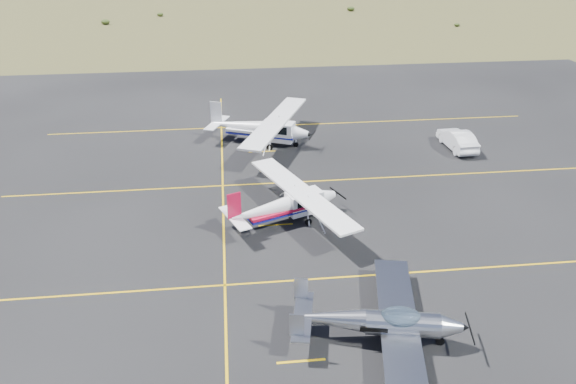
# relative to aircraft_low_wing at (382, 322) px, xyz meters

# --- Properties ---
(ground) EXTENTS (1600.00, 1600.00, 0.00)m
(ground) POSITION_rel_aircraft_low_wing_xyz_m (-0.48, 2.71, -1.02)
(ground) COLOR #383D1C
(ground) RESTS_ON ground
(apron) EXTENTS (72.00, 72.00, 0.02)m
(apron) POSITION_rel_aircraft_low_wing_xyz_m (-0.48, 9.71, -1.02)
(apron) COLOR black
(apron) RESTS_ON ground
(aircraft_low_wing) EXTENTS (7.20, 9.91, 2.14)m
(aircraft_low_wing) POSITION_rel_aircraft_low_wing_xyz_m (0.00, 0.00, 0.00)
(aircraft_low_wing) COLOR #B8BABF
(aircraft_low_wing) RESTS_ON apron
(aircraft_cessna) EXTENTS (7.45, 10.15, 2.64)m
(aircraft_cessna) POSITION_rel_aircraft_low_wing_xyz_m (-2.86, 10.54, 0.15)
(aircraft_cessna) COLOR white
(aircraft_cessna) RESTS_ON apron
(aircraft_plain) EXTENTS (8.58, 11.57, 3.02)m
(aircraft_plain) POSITION_rel_aircraft_low_wing_xyz_m (-3.43, 22.91, 0.31)
(aircraft_plain) COLOR white
(aircraft_plain) RESTS_ON apron
(sedan) EXTENTS (1.77, 4.50, 1.46)m
(sedan) POSITION_rel_aircraft_low_wing_xyz_m (11.29, 20.20, -0.29)
(sedan) COLOR white
(sedan) RESTS_ON apron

